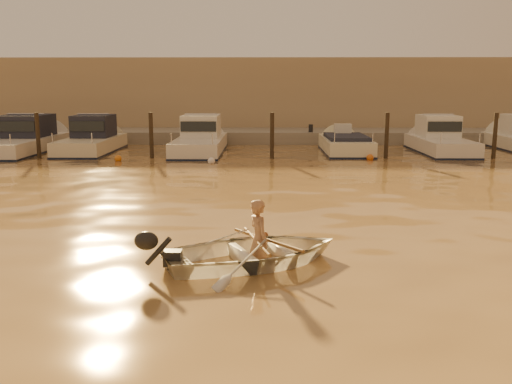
{
  "coord_description": "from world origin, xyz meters",
  "views": [
    {
      "loc": [
        -0.58,
        -11.13,
        3.15
      ],
      "look_at": [
        -0.74,
        1.7,
        0.75
      ],
      "focal_mm": 40.0,
      "sensor_mm": 36.0,
      "label": 1
    }
  ],
  "objects_px": {
    "waterfront_building": "(272,97)",
    "moored_boat_3": "(345,148)",
    "moored_boat_0": "(21,139)",
    "dinghy": "(254,252)",
    "moored_boat_1": "(91,139)",
    "person": "(259,240)",
    "moored_boat_4": "(441,140)",
    "moored_boat_2": "(200,139)"
  },
  "relations": [
    {
      "from": "person",
      "to": "moored_boat_0",
      "type": "height_order",
      "value": "moored_boat_0"
    },
    {
      "from": "moored_boat_0",
      "to": "moored_boat_3",
      "type": "distance_m",
      "value": 15.53
    },
    {
      "from": "moored_boat_3",
      "to": "moored_boat_4",
      "type": "bearing_deg",
      "value": 0.0
    },
    {
      "from": "dinghy",
      "to": "person",
      "type": "xyz_separation_m",
      "value": [
        0.09,
        0.04,
        0.22
      ]
    },
    {
      "from": "moored_boat_4",
      "to": "person",
      "type": "bearing_deg",
      "value": -116.17
    },
    {
      "from": "moored_boat_1",
      "to": "moored_boat_2",
      "type": "xyz_separation_m",
      "value": [
        5.23,
        0.0,
        0.0
      ]
    },
    {
      "from": "moored_boat_2",
      "to": "moored_boat_4",
      "type": "height_order",
      "value": "same"
    },
    {
      "from": "moored_boat_2",
      "to": "moored_boat_4",
      "type": "relative_size",
      "value": 1.14
    },
    {
      "from": "moored_boat_1",
      "to": "dinghy",
      "type": "bearing_deg",
      "value": -64.95
    },
    {
      "from": "moored_boat_0",
      "to": "moored_boat_4",
      "type": "relative_size",
      "value": 1.24
    },
    {
      "from": "moored_boat_3",
      "to": "moored_boat_4",
      "type": "xyz_separation_m",
      "value": [
        4.51,
        0.0,
        0.4
      ]
    },
    {
      "from": "dinghy",
      "to": "moored_boat_1",
      "type": "bearing_deg",
      "value": 2.25
    },
    {
      "from": "moored_boat_2",
      "to": "moored_boat_4",
      "type": "xyz_separation_m",
      "value": [
        11.44,
        0.0,
        0.0
      ]
    },
    {
      "from": "moored_boat_1",
      "to": "moored_boat_3",
      "type": "height_order",
      "value": "moored_boat_1"
    },
    {
      "from": "moored_boat_3",
      "to": "waterfront_building",
      "type": "height_order",
      "value": "waterfront_building"
    },
    {
      "from": "dinghy",
      "to": "moored_boat_1",
      "type": "height_order",
      "value": "moored_boat_1"
    },
    {
      "from": "dinghy",
      "to": "moored_boat_2",
      "type": "height_order",
      "value": "moored_boat_2"
    },
    {
      "from": "moored_boat_0",
      "to": "moored_boat_1",
      "type": "height_order",
      "value": "same"
    },
    {
      "from": "moored_boat_0",
      "to": "waterfront_building",
      "type": "relative_size",
      "value": 0.17
    },
    {
      "from": "person",
      "to": "moored_boat_1",
      "type": "xyz_separation_m",
      "value": [
        -8.18,
        17.27,
        0.19
      ]
    },
    {
      "from": "person",
      "to": "moored_boat_3",
      "type": "relative_size",
      "value": 0.25
    },
    {
      "from": "moored_boat_3",
      "to": "dinghy",
      "type": "bearing_deg",
      "value": -103.23
    },
    {
      "from": "dinghy",
      "to": "moored_boat_0",
      "type": "height_order",
      "value": "moored_boat_0"
    },
    {
      "from": "waterfront_building",
      "to": "moored_boat_3",
      "type": "bearing_deg",
      "value": -73.18
    },
    {
      "from": "person",
      "to": "moored_boat_4",
      "type": "height_order",
      "value": "moored_boat_4"
    },
    {
      "from": "moored_boat_0",
      "to": "moored_boat_4",
      "type": "xyz_separation_m",
      "value": [
        20.03,
        0.0,
        0.0
      ]
    },
    {
      "from": "moored_boat_4",
      "to": "moored_boat_1",
      "type": "bearing_deg",
      "value": 180.0
    },
    {
      "from": "moored_boat_0",
      "to": "moored_boat_1",
      "type": "distance_m",
      "value": 3.36
    },
    {
      "from": "moored_boat_3",
      "to": "moored_boat_4",
      "type": "distance_m",
      "value": 4.53
    },
    {
      "from": "moored_boat_4",
      "to": "waterfront_building",
      "type": "bearing_deg",
      "value": 125.46
    },
    {
      "from": "waterfront_building",
      "to": "moored_boat_0",
      "type": "bearing_deg",
      "value": -137.95
    },
    {
      "from": "moored_boat_0",
      "to": "moored_boat_1",
      "type": "bearing_deg",
      "value": 0.0
    },
    {
      "from": "dinghy",
      "to": "moored_boat_0",
      "type": "distance_m",
      "value": 20.75
    },
    {
      "from": "dinghy",
      "to": "waterfront_building",
      "type": "height_order",
      "value": "waterfront_building"
    },
    {
      "from": "person",
      "to": "moored_boat_1",
      "type": "relative_size",
      "value": 0.23
    },
    {
      "from": "moored_boat_1",
      "to": "moored_boat_2",
      "type": "relative_size",
      "value": 0.88
    },
    {
      "from": "moored_boat_2",
      "to": "moored_boat_1",
      "type": "bearing_deg",
      "value": 180.0
    },
    {
      "from": "moored_boat_0",
      "to": "moored_boat_1",
      "type": "relative_size",
      "value": 1.24
    },
    {
      "from": "moored_boat_3",
      "to": "moored_boat_0",
      "type": "bearing_deg",
      "value": 180.0
    },
    {
      "from": "dinghy",
      "to": "moored_boat_0",
      "type": "relative_size",
      "value": 0.41
    },
    {
      "from": "moored_boat_1",
      "to": "moored_boat_3",
      "type": "xyz_separation_m",
      "value": [
        12.16,
        0.0,
        -0.4
      ]
    },
    {
      "from": "moored_boat_1",
      "to": "moored_boat_4",
      "type": "xyz_separation_m",
      "value": [
        16.66,
        0.0,
        0.0
      ]
    }
  ]
}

